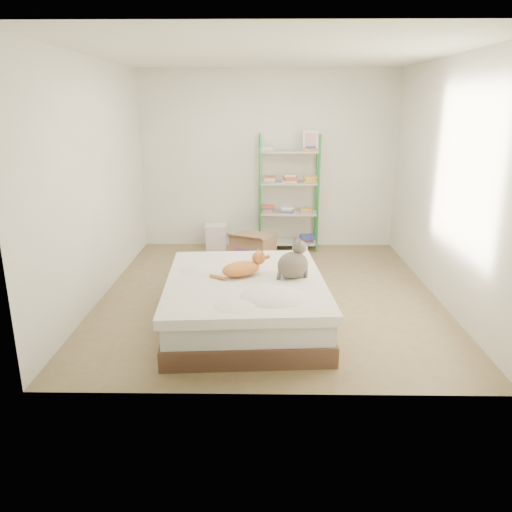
{
  "coord_description": "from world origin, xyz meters",
  "views": [
    {
      "loc": [
        -0.07,
        -5.41,
        2.11
      ],
      "look_at": [
        -0.14,
        -0.55,
        0.62
      ],
      "focal_mm": 35.0,
      "sensor_mm": 36.0,
      "label": 1
    }
  ],
  "objects_px": {
    "bed": "(245,302)",
    "cardboard_box": "(253,248)",
    "white_bin": "(216,237)",
    "grey_cat": "(293,259)",
    "shelf_unit": "(289,194)",
    "orange_cat": "(241,267)"
  },
  "relations": [
    {
      "from": "shelf_unit",
      "to": "cardboard_box",
      "type": "distance_m",
      "value": 1.03
    },
    {
      "from": "cardboard_box",
      "to": "white_bin",
      "type": "bearing_deg",
      "value": 160.83
    },
    {
      "from": "shelf_unit",
      "to": "cardboard_box",
      "type": "relative_size",
      "value": 2.53
    },
    {
      "from": "shelf_unit",
      "to": "white_bin",
      "type": "xyz_separation_m",
      "value": [
        -1.09,
        -0.03,
        -0.64
      ]
    },
    {
      "from": "grey_cat",
      "to": "shelf_unit",
      "type": "distance_m",
      "value": 2.71
    },
    {
      "from": "grey_cat",
      "to": "white_bin",
      "type": "bearing_deg",
      "value": -4.65
    },
    {
      "from": "cardboard_box",
      "to": "shelf_unit",
      "type": "bearing_deg",
      "value": 76.8
    },
    {
      "from": "bed",
      "to": "white_bin",
      "type": "xyz_separation_m",
      "value": [
        -0.54,
        2.7,
        -0.05
      ]
    },
    {
      "from": "orange_cat",
      "to": "white_bin",
      "type": "bearing_deg",
      "value": 71.3
    },
    {
      "from": "grey_cat",
      "to": "white_bin",
      "type": "xyz_separation_m",
      "value": [
        -1.0,
        2.67,
        -0.48
      ]
    },
    {
      "from": "grey_cat",
      "to": "cardboard_box",
      "type": "relative_size",
      "value": 0.55
    },
    {
      "from": "bed",
      "to": "cardboard_box",
      "type": "height_order",
      "value": "bed"
    },
    {
      "from": "grey_cat",
      "to": "shelf_unit",
      "type": "relative_size",
      "value": 0.22
    },
    {
      "from": "bed",
      "to": "cardboard_box",
      "type": "relative_size",
      "value": 2.89
    },
    {
      "from": "grey_cat",
      "to": "cardboard_box",
      "type": "xyz_separation_m",
      "value": [
        -0.43,
        2.08,
        -0.48
      ]
    },
    {
      "from": "orange_cat",
      "to": "shelf_unit",
      "type": "relative_size",
      "value": 0.27
    },
    {
      "from": "white_bin",
      "to": "shelf_unit",
      "type": "bearing_deg",
      "value": 1.64
    },
    {
      "from": "cardboard_box",
      "to": "white_bin",
      "type": "height_order",
      "value": "cardboard_box"
    },
    {
      "from": "bed",
      "to": "cardboard_box",
      "type": "xyz_separation_m",
      "value": [
        0.03,
        2.11,
        -0.05
      ]
    },
    {
      "from": "orange_cat",
      "to": "cardboard_box",
      "type": "distance_m",
      "value": 2.08
    },
    {
      "from": "cardboard_box",
      "to": "white_bin",
      "type": "relative_size",
      "value": 1.85
    },
    {
      "from": "bed",
      "to": "cardboard_box",
      "type": "distance_m",
      "value": 2.11
    }
  ]
}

